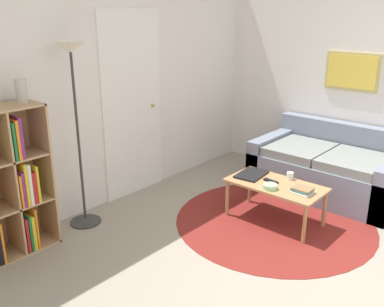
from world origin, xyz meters
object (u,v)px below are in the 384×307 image
at_px(couch, 330,169).
at_px(laptop, 251,174).
at_px(vase_on_shelf, 21,91).
at_px(bowl, 270,187).
at_px(cup, 290,176).
at_px(coffee_table, 276,188).
at_px(floor_lamp, 73,83).

bearing_deg(couch, laptop, 159.23).
relative_size(couch, vase_on_shelf, 8.08).
xyz_separation_m(bowl, cup, (0.33, -0.03, 0.02)).
xyz_separation_m(laptop, bowl, (-0.17, -0.32, 0.01)).
bearing_deg(cup, couch, -2.73).
height_order(couch, coffee_table, couch).
relative_size(couch, coffee_table, 1.71).
distance_m(floor_lamp, laptop, 1.94).
bearing_deg(floor_lamp, couch, -32.41).
bearing_deg(cup, coffee_table, 165.72).
distance_m(laptop, cup, 0.39).
distance_m(couch, vase_on_shelf, 3.35).
distance_m(floor_lamp, cup, 2.24).
relative_size(coffee_table, laptop, 2.53).
bearing_deg(floor_lamp, cup, -44.75).
height_order(couch, laptop, couch).
relative_size(laptop, cup, 4.92).
xyz_separation_m(couch, cup, (-0.88, 0.04, 0.16)).
relative_size(couch, cup, 21.32).
relative_size(cup, vase_on_shelf, 0.38).
height_order(coffee_table, laptop, laptop).
distance_m(couch, laptop, 1.11).
height_order(bowl, vase_on_shelf, vase_on_shelf).
bearing_deg(coffee_table, cup, -14.28).
bearing_deg(bowl, vase_on_shelf, 138.08).
xyz_separation_m(bowl, vase_on_shelf, (-1.59, 1.43, 0.95)).
bearing_deg(cup, bowl, 175.42).
height_order(laptop, cup, cup).
distance_m(couch, cup, 0.89).
bearing_deg(laptop, coffee_table, -95.45).
bearing_deg(couch, cup, 177.27).
relative_size(floor_lamp, couch, 1.09).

